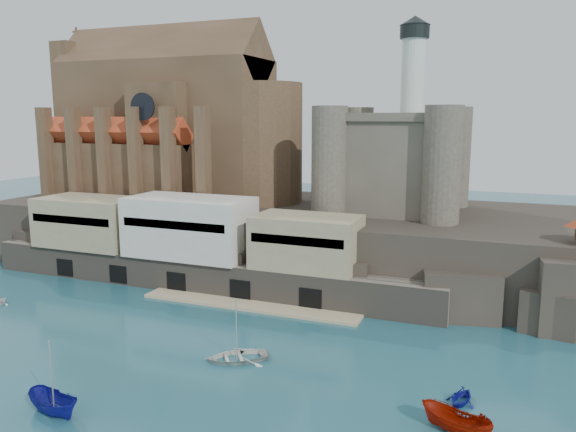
# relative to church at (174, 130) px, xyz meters

# --- Properties ---
(ground) EXTENTS (300.00, 300.00, 0.00)m
(ground) POSITION_rel_church_xyz_m (24.13, -41.85, -22.13)
(ground) COLOR #1B4C59
(ground) RESTS_ON ground
(promontory) EXTENTS (100.00, 36.00, 10.00)m
(promontory) POSITION_rel_church_xyz_m (23.94, -2.48, -17.20)
(promontory) COLOR black
(promontory) RESTS_ON ground
(quay) EXTENTS (70.00, 12.00, 13.05)m
(quay) POSITION_rel_church_xyz_m (13.94, -18.78, -16.06)
(quay) COLOR #685F53
(quay) RESTS_ON ground
(church) EXTENTS (47.00, 25.93, 30.51)m
(church) POSITION_rel_church_xyz_m (0.00, 0.00, 0.00)
(church) COLOR #483321
(church) RESTS_ON promontory
(castle_keep) EXTENTS (21.20, 21.20, 29.30)m
(castle_keep) POSITION_rel_church_xyz_m (40.21, -0.78, -3.81)
(castle_keep) COLOR #4E483D
(castle_keep) RESTS_ON promontory
(boat_2) EXTENTS (2.69, 2.64, 5.84)m
(boat_2) POSITION_rel_church_xyz_m (22.64, -54.14, -22.13)
(boat_2) COLOR navy
(boat_2) RESTS_ON ground
(boat_5) EXTENTS (2.74, 2.70, 5.78)m
(boat_5) POSITION_rel_church_xyz_m (54.13, -44.64, -22.13)
(boat_5) COLOR #911402
(boat_5) RESTS_ON ground
(boat_6) EXTENTS (3.77, 4.51, 6.44)m
(boat_6) POSITION_rel_church_xyz_m (32.11, -39.15, -22.13)
(boat_6) COLOR silver
(boat_6) RESTS_ON ground
(boat_7) EXTENTS (3.42, 2.65, 3.49)m
(boat_7) POSITION_rel_church_xyz_m (54.13, -39.77, -22.13)
(boat_7) COLOR navy
(boat_7) RESTS_ON ground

